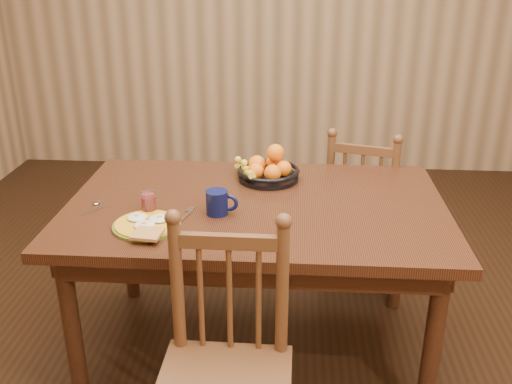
# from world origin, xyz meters

# --- Properties ---
(room) EXTENTS (4.52, 5.02, 2.72)m
(room) POSITION_xyz_m (0.00, 0.00, 1.35)
(room) COLOR black
(room) RESTS_ON ground
(dining_table) EXTENTS (1.60, 1.00, 0.75)m
(dining_table) POSITION_xyz_m (0.00, 0.00, 0.67)
(dining_table) COLOR black
(dining_table) RESTS_ON ground
(chair_far) EXTENTS (0.49, 0.48, 0.89)m
(chair_far) POSITION_xyz_m (0.54, 0.68, 0.43)
(chair_far) COLOR #523018
(chair_far) RESTS_ON ground
(chair_near) EXTENTS (0.44, 0.42, 0.95)m
(chair_near) POSITION_xyz_m (-0.05, -0.74, 0.46)
(chair_near) COLOR #523018
(chair_near) RESTS_ON ground
(breakfast_plate) EXTENTS (0.26, 0.29, 0.04)m
(breakfast_plate) POSITION_xyz_m (-0.40, -0.26, 0.76)
(breakfast_plate) COLOR #59601E
(breakfast_plate) RESTS_ON dining_table
(fork) EXTENTS (0.06, 0.18, 0.00)m
(fork) POSITION_xyz_m (-0.27, -0.15, 0.75)
(fork) COLOR silver
(fork) RESTS_ON dining_table
(spoon) EXTENTS (0.07, 0.15, 0.01)m
(spoon) POSITION_xyz_m (-0.67, -0.08, 0.75)
(spoon) COLOR silver
(spoon) RESTS_ON dining_table
(coffee_mug) EXTENTS (0.13, 0.09, 0.10)m
(coffee_mug) POSITION_xyz_m (-0.15, -0.12, 0.80)
(coffee_mug) COLOR #090E33
(coffee_mug) RESTS_ON dining_table
(juice_glass) EXTENTS (0.06, 0.06, 0.09)m
(juice_glass) POSITION_xyz_m (-0.43, -0.14, 0.79)
(juice_glass) COLOR silver
(juice_glass) RESTS_ON dining_table
(fruit_bowl) EXTENTS (0.32, 0.29, 0.17)m
(fruit_bowl) POSITION_xyz_m (0.04, 0.27, 0.80)
(fruit_bowl) COLOR black
(fruit_bowl) RESTS_ON dining_table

